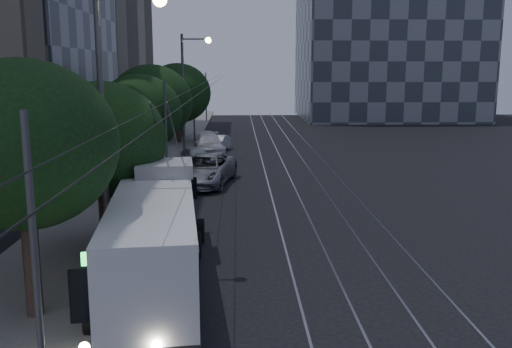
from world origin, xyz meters
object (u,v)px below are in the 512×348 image
object	(u,v)px
trolleybus	(156,233)
streetlamp_far	(188,83)
pickup_silver	(204,170)
car_white_a	(196,158)
car_white_d	(206,137)
streetlamp_near	(114,103)
car_white_c	(217,143)
car_white_b	(209,145)

from	to	relation	value
trolleybus	streetlamp_far	size ratio (longest dim) A/B	1.27
pickup_silver	car_white_a	size ratio (longest dim) A/B	1.47
trolleybus	car_white_d	bearing A→B (deg)	84.52
pickup_silver	car_white_a	distance (m)	5.42
trolleybus	streetlamp_near	xyz separation A→B (m)	(-1.30, 0.85, 4.03)
car_white_a	trolleybus	bearing A→B (deg)	-109.35
streetlamp_near	streetlamp_far	bearing A→B (deg)	89.26
pickup_silver	car_white_a	world-z (taller)	pickup_silver
car_white_c	car_white_d	distance (m)	4.18
car_white_b	car_white_c	distance (m)	1.97
streetlamp_near	streetlamp_far	world-z (taller)	streetlamp_near
trolleybus	car_white_c	size ratio (longest dim) A/B	3.02
car_white_b	streetlamp_near	distance (m)	26.13
car_white_b	car_white_d	size ratio (longest dim) A/B	1.47
pickup_silver	car_white_b	distance (m)	11.36
trolleybus	car_white_b	bearing A→B (deg)	83.31
car_white_d	car_white_a	bearing A→B (deg)	-85.33
car_white_d	streetlamp_far	size ratio (longest dim) A/B	0.40
car_white_b	streetlamp_near	world-z (taller)	streetlamp_near
pickup_silver	streetlamp_far	size ratio (longest dim) A/B	0.69
car_white_c	streetlamp_near	world-z (taller)	streetlamp_near
car_white_d	streetlamp_far	world-z (taller)	streetlamp_far
streetlamp_near	car_white_b	bearing A→B (deg)	86.22
trolleybus	streetlamp_far	distance (m)	25.42
car_white_d	car_white_b	bearing A→B (deg)	-79.56
trolleybus	car_white_b	world-z (taller)	trolleybus
trolleybus	car_white_c	distance (m)	28.38
pickup_silver	streetlamp_far	world-z (taller)	streetlamp_far
pickup_silver	car_white_b	xyz separation A→B (m)	(-0.26, 11.36, -0.09)
car_white_a	car_white_c	distance (m)	7.97
car_white_a	streetlamp_near	xyz separation A→B (m)	(-1.10, -19.62, 4.88)
pickup_silver	car_white_b	world-z (taller)	pickup_silver
pickup_silver	streetlamp_far	bearing A→B (deg)	110.42
car_white_a	streetlamp_near	world-z (taller)	streetlamp_near
streetlamp_near	car_white_c	bearing A→B (deg)	85.29
pickup_silver	car_white_d	size ratio (longest dim) A/B	1.72
car_white_a	car_white_c	xyz separation A→B (m)	(1.17, 7.88, -0.10)
car_white_b	trolleybus	bearing A→B (deg)	-97.92
streetlamp_far	streetlamp_near	bearing A→B (deg)	-90.74
trolleybus	car_white_a	world-z (taller)	trolleybus
streetlamp_near	car_white_d	bearing A→B (deg)	88.01
trolleybus	pickup_silver	size ratio (longest dim) A/B	1.85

